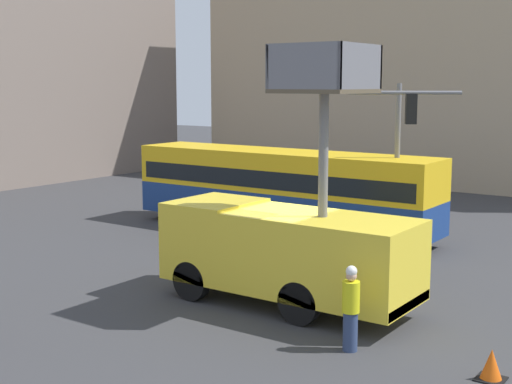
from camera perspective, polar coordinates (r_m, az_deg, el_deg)
name	(u,v)px	position (r m, az deg, el deg)	size (l,w,h in m)	color
ground_plane	(277,301)	(19.13, 1.72, -8.74)	(120.00, 120.00, 0.00)	#38383A
building_backdrop_side	(446,70)	(44.66, 14.95, 9.43)	(10.00, 28.00, 13.09)	tan
utility_truck	(287,246)	(18.35, 2.53, -4.31)	(2.40, 6.75, 6.64)	yellow
city_bus	(282,185)	(27.46, 2.09, 0.57)	(2.49, 12.48, 3.17)	navy
traffic_light_pole	(402,139)	(23.93, 11.59, 4.16)	(3.40, 3.15, 5.73)	slate
road_worker_near_truck	(351,308)	(15.60, 7.59, -9.20)	(0.38, 0.38, 1.89)	navy
road_worker_directing	(322,244)	(21.96, 5.32, -4.14)	(0.38, 0.38, 1.75)	navy
traffic_cone_near_truck	(491,366)	(14.98, 18.31, -13.04)	(0.54, 0.54, 0.62)	black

